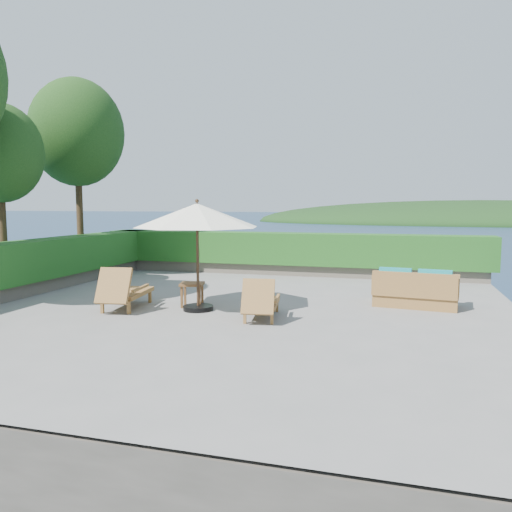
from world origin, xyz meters
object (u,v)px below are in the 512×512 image
(lounge_left, at_px, (124,291))
(wicker_loveseat, at_px, (415,292))
(patio_umbrella, at_px, (197,216))
(side_table, at_px, (192,287))
(lounge_right, at_px, (261,301))

(lounge_left, distance_m, wicker_loveseat, 6.41)
(patio_umbrella, xyz_separation_m, wicker_loveseat, (4.51, 1.66, -1.67))
(side_table, bearing_deg, patio_umbrella, -50.01)
(lounge_left, xyz_separation_m, side_table, (1.31, 0.67, 0.04))
(lounge_left, distance_m, side_table, 1.47)
(lounge_left, bearing_deg, side_table, 19.43)
(lounge_left, bearing_deg, wicker_loveseat, 10.47)
(patio_umbrella, distance_m, side_table, 1.64)
(lounge_left, relative_size, side_table, 2.89)
(patio_umbrella, bearing_deg, side_table, 129.99)
(lounge_left, height_order, wicker_loveseat, lounge_left)
(side_table, distance_m, wicker_loveseat, 4.97)
(side_table, xyz_separation_m, wicker_loveseat, (4.79, 1.33, -0.10))
(wicker_loveseat, bearing_deg, lounge_right, -138.10)
(patio_umbrella, xyz_separation_m, side_table, (-0.28, 0.34, -1.58))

